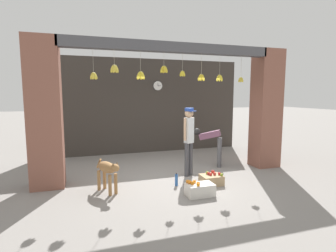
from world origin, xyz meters
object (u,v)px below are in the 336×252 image
at_px(shopkeeper, 189,136).
at_px(worker_stooping, 211,141).
at_px(wall_clock, 158,86).
at_px(water_bottle, 176,180).
at_px(fruit_crate_apples, 211,179).
at_px(fruit_crate_oranges, 199,189).
at_px(dog, 108,170).

relative_size(shopkeeper, worker_stooping, 1.59).
bearing_deg(wall_clock, worker_stooping, -67.77).
bearing_deg(water_bottle, worker_stooping, 39.66).
height_order(fruit_crate_apples, water_bottle, water_bottle).
height_order(worker_stooping, water_bottle, worker_stooping).
distance_m(fruit_crate_oranges, fruit_crate_apples, 0.77).
height_order(dog, fruit_crate_apples, dog).
height_order(dog, wall_clock, wall_clock).
xyz_separation_m(shopkeeper, fruit_crate_oranges, (-0.30, -1.32, -0.91)).
relative_size(dog, fruit_crate_oranges, 1.40).
bearing_deg(shopkeeper, fruit_crate_oranges, 55.28).
xyz_separation_m(worker_stooping, water_bottle, (-1.53, -1.27, -0.59)).
relative_size(fruit_crate_oranges, wall_clock, 1.67).
relative_size(fruit_crate_apples, water_bottle, 1.62).
bearing_deg(dog, wall_clock, 122.55).
height_order(shopkeeper, worker_stooping, shopkeeper).
xyz_separation_m(shopkeeper, fruit_crate_apples, (0.26, -0.78, -0.93)).
height_order(shopkeeper, water_bottle, shopkeeper).
bearing_deg(water_bottle, wall_clock, 81.09).
height_order(dog, fruit_crate_oranges, dog).
bearing_deg(fruit_crate_apples, wall_clock, 93.64).
relative_size(fruit_crate_oranges, fruit_crate_apples, 1.18).
distance_m(shopkeeper, fruit_crate_apples, 1.24).
bearing_deg(fruit_crate_oranges, water_bottle, 110.02).
height_order(fruit_crate_oranges, wall_clock, wall_clock).
distance_m(shopkeeper, wall_clock, 3.29).
bearing_deg(fruit_crate_apples, fruit_crate_oranges, -135.65).
relative_size(dog, wall_clock, 2.33).
distance_m(dog, water_bottle, 1.57).
bearing_deg(water_bottle, fruit_crate_oranges, -69.98).
bearing_deg(worker_stooping, shopkeeper, 160.52).
height_order(worker_stooping, fruit_crate_oranges, worker_stooping).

